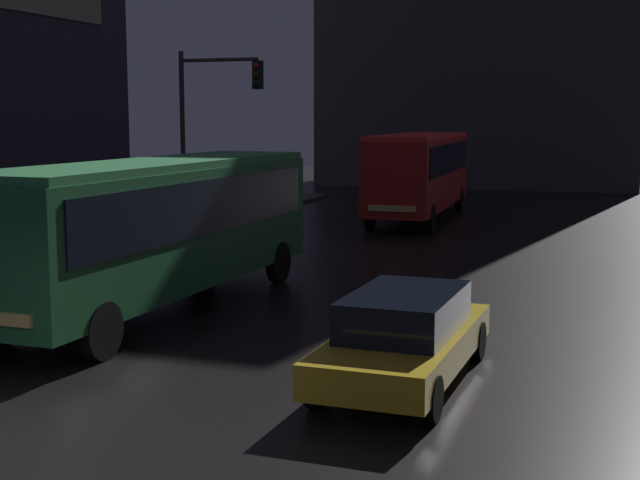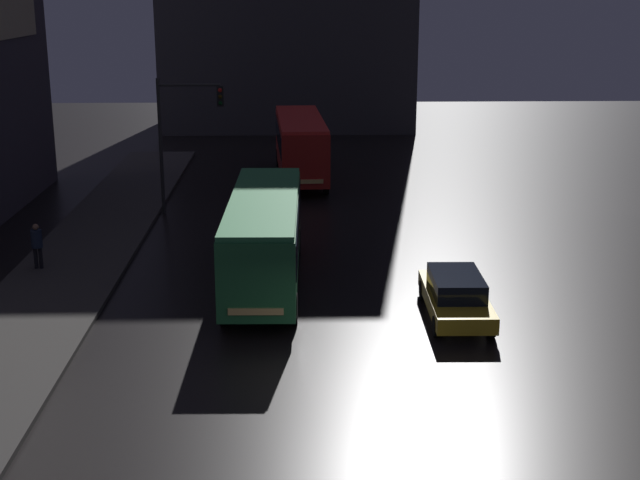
% 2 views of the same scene
% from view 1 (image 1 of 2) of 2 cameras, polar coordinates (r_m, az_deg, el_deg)
% --- Properties ---
extents(bus_near, '(2.55, 10.43, 3.14)m').
position_cam_1_polar(bus_near, '(18.76, -10.19, 1.37)').
color(bus_near, '#236B38').
rests_on(bus_near, ground).
extents(bus_far, '(2.83, 10.31, 3.35)m').
position_cam_1_polar(bus_far, '(34.97, 6.39, 4.66)').
color(bus_far, '#AD1E19').
rests_on(bus_far, ground).
extents(car_taxi, '(1.90, 4.73, 1.40)m').
position_cam_1_polar(car_taxi, '(13.72, 5.44, -6.09)').
color(car_taxi, gold).
rests_on(car_taxi, ground).
extents(traffic_light_main, '(2.96, 0.35, 6.14)m').
position_cam_1_polar(traffic_light_main, '(29.60, -7.10, 8.06)').
color(traffic_light_main, '#2D2D2D').
rests_on(traffic_light_main, ground).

